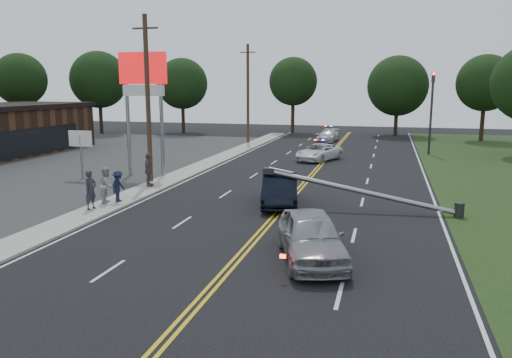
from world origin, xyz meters
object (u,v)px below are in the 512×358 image
(small_sign, at_px, (81,143))
(utility_pole_far, at_px, (248,94))
(fallen_streetlight, at_px, (371,193))
(bystander_d, at_px, (149,170))
(bystander_b, at_px, (107,185))
(bystander_a, at_px, (91,190))
(bystander_c, at_px, (118,186))
(traffic_signal, at_px, (432,106))
(crashed_sedan, at_px, (280,189))
(emergency_b, at_px, (328,136))
(utility_pole_mid, at_px, (148,99))
(emergency_a, at_px, (319,152))
(waiting_sedan, at_px, (311,236))
(pylon_sign, at_px, (143,84))

(small_sign, distance_m, utility_pole_far, 22.68)
(fallen_streetlight, xyz_separation_m, bystander_d, (-12.72, 2.42, 0.18))
(bystander_b, distance_m, bystander_d, 4.30)
(bystander_a, xyz_separation_m, bystander_b, (0.01, 1.41, -0.03))
(fallen_streetlight, relative_size, bystander_c, 5.91)
(bystander_c, bearing_deg, bystander_b, 127.10)
(traffic_signal, distance_m, crashed_sedan, 23.52)
(emergency_b, bearing_deg, fallen_streetlight, -73.60)
(bystander_b, xyz_separation_m, bystander_d, (0.10, 4.30, 0.08))
(small_sign, xyz_separation_m, bystander_d, (5.47, -1.58, -1.23))
(small_sign, relative_size, utility_pole_far, 0.31)
(small_sign, height_order, utility_pole_mid, utility_pole_mid)
(emergency_a, xyz_separation_m, bystander_c, (-7.73, -17.57, 0.25))
(bystander_b, bearing_deg, emergency_b, -29.74)
(small_sign, bearing_deg, emergency_b, 64.19)
(small_sign, height_order, fallen_streetlight, small_sign)
(utility_pole_far, relative_size, crashed_sedan, 2.06)
(fallen_streetlight, bearing_deg, traffic_signal, 79.41)
(waiting_sedan, distance_m, bystander_c, 12.08)
(crashed_sedan, xyz_separation_m, bystander_d, (-8.24, 2.06, 0.30))
(utility_pole_far, distance_m, bystander_d, 23.92)
(fallen_streetlight, height_order, emergency_a, fallen_streetlight)
(bystander_a, relative_size, bystander_b, 1.03)
(pylon_sign, relative_size, waiting_sedan, 1.62)
(pylon_sign, xyz_separation_m, emergency_a, (10.03, 10.03, -5.34))
(small_sign, bearing_deg, traffic_signal, 38.90)
(small_sign, relative_size, bystander_a, 1.66)
(pylon_sign, height_order, bystander_a, pylon_sign)
(fallen_streetlight, xyz_separation_m, waiting_sedan, (-1.73, -7.23, -0.08))
(traffic_signal, bearing_deg, emergency_a, -145.78)
(emergency_b, height_order, bystander_c, bystander_c)
(waiting_sedan, xyz_separation_m, bystander_c, (-10.66, 5.70, 0.07))
(small_sign, bearing_deg, bystander_a, -53.67)
(small_sign, height_order, utility_pole_far, utility_pole_far)
(pylon_sign, height_order, bystander_b, pylon_sign)
(pylon_sign, relative_size, crashed_sedan, 1.65)
(utility_pole_mid, xyz_separation_m, emergency_a, (8.73, 12.03, -4.42))
(small_sign, xyz_separation_m, bystander_a, (5.36, -7.29, -1.28))
(utility_pole_far, bearing_deg, utility_pole_mid, -90.00)
(small_sign, xyz_separation_m, fallen_streetlight, (18.19, -4.00, -1.41))
(small_sign, bearing_deg, utility_pole_far, 77.69)
(traffic_signal, bearing_deg, bystander_c, -125.04)
(small_sign, xyz_separation_m, traffic_signal, (22.30, 18.00, 1.87))
(utility_pole_mid, xyz_separation_m, bystander_d, (0.67, -1.58, -3.98))
(pylon_sign, xyz_separation_m, bystander_c, (2.30, -7.54, -5.09))
(small_sign, bearing_deg, waiting_sedan, -34.32)
(traffic_signal, xyz_separation_m, emergency_a, (-8.77, -5.96, -3.55))
(utility_pole_mid, height_order, emergency_a, utility_pole_mid)
(fallen_streetlight, bearing_deg, utility_pole_mid, 163.36)
(bystander_b, bearing_deg, emergency_a, -41.49)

